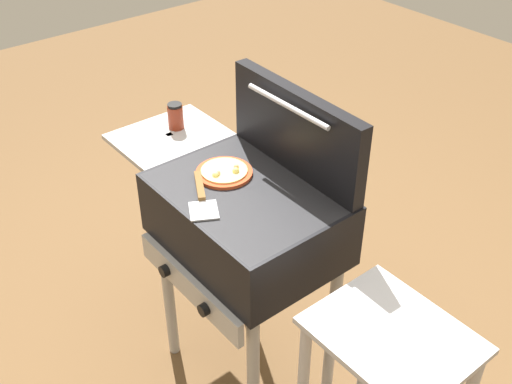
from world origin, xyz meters
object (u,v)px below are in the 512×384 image
sauce_jar (176,116)px  pizza_cheese (223,172)px  prep_table (384,384)px  spatula (201,196)px  grill (243,223)px

sauce_jar → pizza_cheese: bearing=-8.1°
sauce_jar → prep_table: 1.23m
prep_table → sauce_jar: bearing=177.6°
spatula → pizza_cheese: bearing=115.3°
sauce_jar → grill: bearing=-6.3°
grill → sauce_jar: sauce_jar is taller
spatula → prep_table: bearing=11.2°
grill → pizza_cheese: bearing=-179.9°
pizza_cheese → prep_table: size_ratio=0.26×
pizza_cheese → grill: bearing=0.1°
sauce_jar → spatula: bearing=-23.3°
sauce_jar → spatula: sauce_jar is taller
grill → prep_table: size_ratio=1.24×
grill → pizza_cheese: size_ratio=4.86×
grill → prep_table: bearing=0.4°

